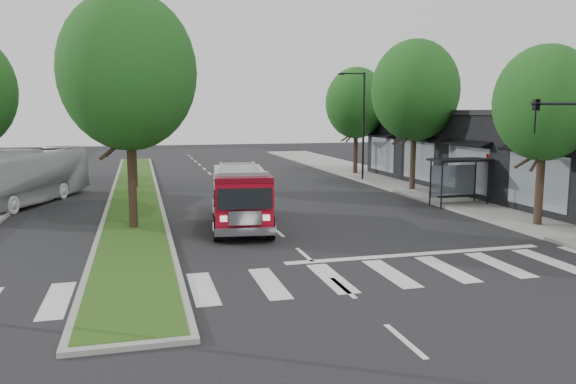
# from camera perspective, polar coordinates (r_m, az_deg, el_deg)

# --- Properties ---
(ground) EXTENTS (140.00, 140.00, 0.00)m
(ground) POSITION_cam_1_polar(r_m,az_deg,el_deg) (20.48, 1.67, -6.40)
(ground) COLOR black
(ground) RESTS_ON ground
(sidewalk_right) EXTENTS (5.00, 80.00, 0.15)m
(sidewalk_right) POSITION_cam_1_polar(r_m,az_deg,el_deg) (34.59, 16.98, -0.63)
(sidewalk_right) COLOR gray
(sidewalk_right) RESTS_ON ground
(median) EXTENTS (3.00, 50.00, 0.15)m
(median) POSITION_cam_1_polar(r_m,az_deg,el_deg) (37.34, -15.27, 0.07)
(median) COLOR gray
(median) RESTS_ON ground
(storefront_row) EXTENTS (8.00, 30.00, 5.00)m
(storefront_row) POSITION_cam_1_polar(r_m,az_deg,el_deg) (36.90, 23.10, 3.40)
(storefront_row) COLOR black
(storefront_row) RESTS_ON ground
(bus_shelter) EXTENTS (3.20, 1.60, 2.61)m
(bus_shelter) POSITION_cam_1_polar(r_m,az_deg,el_deg) (32.11, 16.89, 2.26)
(bus_shelter) COLOR black
(bus_shelter) RESTS_ON ground
(tree_right_near) EXTENTS (4.40, 4.40, 8.05)m
(tree_right_near) POSITION_cam_1_polar(r_m,az_deg,el_deg) (27.12, 24.64, 8.19)
(tree_right_near) COLOR black
(tree_right_near) RESTS_ON ground
(tree_right_mid) EXTENTS (5.60, 5.60, 9.72)m
(tree_right_mid) POSITION_cam_1_polar(r_m,az_deg,el_deg) (37.22, 12.78, 10.03)
(tree_right_mid) COLOR black
(tree_right_mid) RESTS_ON ground
(tree_right_far) EXTENTS (5.00, 5.00, 8.73)m
(tree_right_far) POSITION_cam_1_polar(r_m,az_deg,el_deg) (46.30, 6.96, 8.96)
(tree_right_far) COLOR black
(tree_right_far) RESTS_ON ground
(tree_median_near) EXTENTS (5.80, 5.80, 10.16)m
(tree_median_near) POSITION_cam_1_polar(r_m,az_deg,el_deg) (25.05, -15.97, 11.67)
(tree_median_near) COLOR black
(tree_median_near) RESTS_ON ground
(tree_median_far) EXTENTS (5.60, 5.60, 9.72)m
(tree_median_far) POSITION_cam_1_polar(r_m,az_deg,el_deg) (39.02, -15.61, 9.84)
(tree_median_far) COLOR black
(tree_median_far) RESTS_ON ground
(streetlight_right_far) EXTENTS (2.11, 0.20, 8.00)m
(streetlight_right_far) POSITION_cam_1_polar(r_m,az_deg,el_deg) (42.16, 7.49, 7.19)
(streetlight_right_far) COLOR black
(streetlight_right_far) RESTS_ON ground
(fire_engine) EXTENTS (3.36, 8.16, 2.75)m
(fire_engine) POSITION_cam_1_polar(r_m,az_deg,el_deg) (25.50, -4.86, -0.50)
(fire_engine) COLOR #610510
(fire_engine) RESTS_ON ground
(city_bus) EXTENTS (6.36, 11.32, 3.10)m
(city_bus) POSITION_cam_1_polar(r_m,az_deg,el_deg) (34.45, -25.41, 1.38)
(city_bus) COLOR silver
(city_bus) RESTS_ON ground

